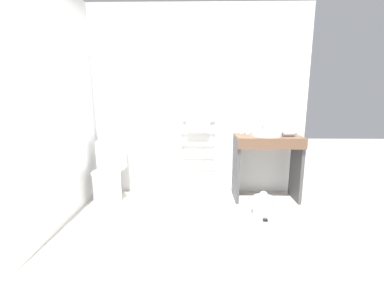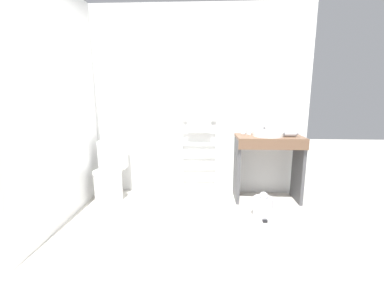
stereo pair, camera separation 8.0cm
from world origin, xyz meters
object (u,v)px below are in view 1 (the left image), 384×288
toilet (108,177)px  hair_dryer (289,133)px  sink_basin (267,133)px  cup_near_edge (248,131)px  towel_radiator (198,139)px  cup_near_wall (242,131)px  trash_bin (263,206)px

toilet → hair_dryer: bearing=1.2°
toilet → sink_basin: (2.07, 0.07, 0.59)m
sink_basin → cup_near_edge: cup_near_edge is taller
towel_radiator → cup_near_wall: size_ratio=13.49×
towel_radiator → hair_dryer: (1.16, -0.25, 0.12)m
sink_basin → cup_near_wall: bearing=149.2°
hair_dryer → cup_near_edge: bearing=163.0°
towel_radiator → sink_basin: size_ratio=2.91×
cup_near_wall → hair_dryer: size_ratio=0.43×
towel_radiator → cup_near_wall: (0.60, -0.05, 0.12)m
sink_basin → toilet: bearing=-178.0°
hair_dryer → trash_bin: bearing=-130.7°
towel_radiator → cup_near_edge: size_ratio=14.65×
towel_radiator → cup_near_wall: towel_radiator is taller
trash_bin → cup_near_wall: bearing=103.5°
sink_basin → cup_near_edge: bearing=149.6°
trash_bin → hair_dryer: bearing=49.3°
hair_dryer → trash_bin: size_ratio=0.64×
toilet → towel_radiator: 1.31m
cup_near_wall → cup_near_edge: bearing=-31.9°
towel_radiator → trash_bin: towel_radiator is taller
hair_dryer → trash_bin: hair_dryer is taller
cup_near_wall → trash_bin: 1.04m
sink_basin → cup_near_wall: size_ratio=4.64×
trash_bin → sink_basin: bearing=75.2°
cup_near_wall → trash_bin: bearing=-76.5°
toilet → cup_near_edge: (1.85, 0.20, 0.59)m
toilet → hair_dryer: 2.42m
trash_bin → toilet: bearing=167.8°
toilet → hair_dryer: (2.34, 0.05, 0.59)m
towel_radiator → hair_dryer: size_ratio=5.74×
toilet → cup_near_edge: 1.96m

